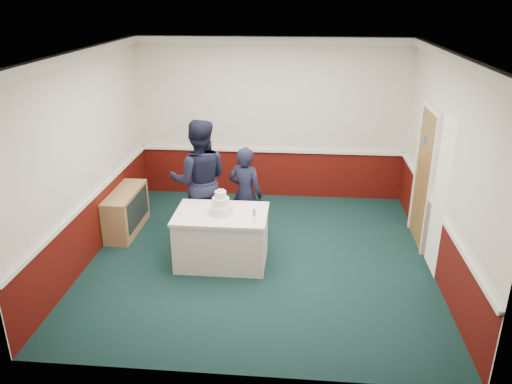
# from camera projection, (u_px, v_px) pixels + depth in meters

# --- Properties ---
(ground) EXTENTS (5.00, 5.00, 0.00)m
(ground) POSITION_uv_depth(u_px,v_px,m) (260.00, 257.00, 7.51)
(ground) COLOR #132F2E
(ground) RESTS_ON ground
(room_shell) EXTENTS (5.00, 5.00, 3.00)m
(room_shell) POSITION_uv_depth(u_px,v_px,m) (269.00, 120.00, 7.34)
(room_shell) COLOR silver
(room_shell) RESTS_ON ground
(sideboard) EXTENTS (0.41, 1.20, 0.70)m
(sideboard) POSITION_uv_depth(u_px,v_px,m) (126.00, 211.00, 8.23)
(sideboard) COLOR tan
(sideboard) RESTS_ON ground
(cake_table) EXTENTS (1.32, 0.92, 0.79)m
(cake_table) POSITION_uv_depth(u_px,v_px,m) (222.00, 237.00, 7.25)
(cake_table) COLOR white
(cake_table) RESTS_ON ground
(wedding_cake) EXTENTS (0.35, 0.35, 0.36)m
(wedding_cake) POSITION_uv_depth(u_px,v_px,m) (221.00, 206.00, 7.07)
(wedding_cake) COLOR white
(wedding_cake) RESTS_ON cake_table
(cake_knife) EXTENTS (0.04, 0.22, 0.00)m
(cake_knife) POSITION_uv_depth(u_px,v_px,m) (217.00, 218.00, 6.93)
(cake_knife) COLOR silver
(cake_knife) RESTS_ON cake_table
(champagne_flute) EXTENTS (0.05, 0.05, 0.21)m
(champagne_flute) POSITION_uv_depth(u_px,v_px,m) (254.00, 213.00, 6.76)
(champagne_flute) COLOR silver
(champagne_flute) RESTS_ON cake_table
(person_man) EXTENTS (1.05, 0.88, 1.95)m
(person_man) POSITION_uv_depth(u_px,v_px,m) (200.00, 180.00, 7.81)
(person_man) COLOR black
(person_man) RESTS_ON ground
(person_woman) EXTENTS (0.65, 0.53, 1.54)m
(person_woman) POSITION_uv_depth(u_px,v_px,m) (245.00, 194.00, 7.81)
(person_woman) COLOR black
(person_woman) RESTS_ON ground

